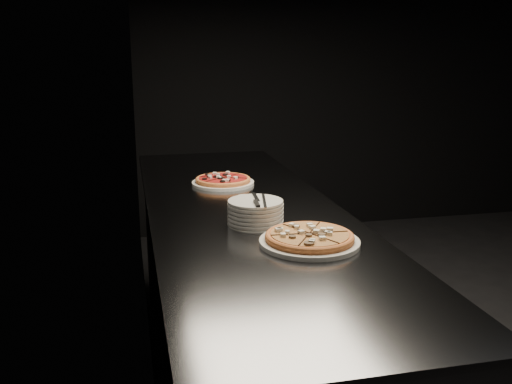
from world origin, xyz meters
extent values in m
cube|color=black|center=(-2.50, 0.00, 1.40)|extent=(0.02, 5.00, 2.80)
cube|color=black|center=(0.00, 2.50, 1.40)|extent=(5.00, 0.02, 2.80)
cube|color=slate|center=(-2.13, 0.00, 0.45)|extent=(0.70, 2.40, 0.90)
cube|color=slate|center=(-2.13, 0.00, 0.91)|extent=(0.74, 2.44, 0.02)
cylinder|color=silver|center=(-2.02, -0.48, 0.93)|extent=(0.32, 0.32, 0.01)
cylinder|color=#DE8042|center=(-2.02, -0.48, 0.94)|extent=(0.29, 0.29, 0.01)
torus|color=#DE8042|center=(-2.02, -0.48, 0.95)|extent=(0.30, 0.30, 0.02)
cylinder|color=#EFA54F|center=(-2.02, -0.48, 0.95)|extent=(0.26, 0.26, 0.01)
cylinder|color=silver|center=(-2.15, 0.40, 0.93)|extent=(0.28, 0.28, 0.01)
cylinder|color=#DE8042|center=(-2.15, 0.40, 0.94)|extent=(0.32, 0.32, 0.01)
torus|color=#DE8042|center=(-2.15, 0.40, 0.94)|extent=(0.33, 0.33, 0.02)
cylinder|color=#A41917|center=(-2.15, 0.40, 0.95)|extent=(0.29, 0.29, 0.01)
cylinder|color=silver|center=(-2.14, -0.23, 0.93)|extent=(0.19, 0.19, 0.01)
cylinder|color=silver|center=(-2.14, -0.23, 0.94)|extent=(0.19, 0.19, 0.01)
cylinder|color=silver|center=(-2.14, -0.23, 0.96)|extent=(0.19, 0.19, 0.01)
cylinder|color=silver|center=(-2.14, -0.23, 0.97)|extent=(0.19, 0.19, 0.01)
cylinder|color=silver|center=(-2.14, -0.23, 0.99)|extent=(0.19, 0.19, 0.01)
cylinder|color=silver|center=(-2.14, -0.23, 1.00)|extent=(0.19, 0.19, 0.01)
cube|color=silver|center=(-2.13, -0.19, 1.01)|extent=(0.03, 0.13, 0.00)
cube|color=black|center=(-2.14, -0.28, 1.01)|extent=(0.02, 0.08, 0.01)
cube|color=silver|center=(-2.11, -0.24, 1.01)|extent=(0.08, 0.18, 0.00)
cylinder|color=white|center=(-2.14, -0.08, 0.95)|extent=(0.07, 0.07, 0.06)
cylinder|color=black|center=(-2.14, -0.08, 0.98)|extent=(0.06, 0.06, 0.01)
camera|label=1|loc=(-2.56, -2.10, 1.52)|focal=40.00mm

